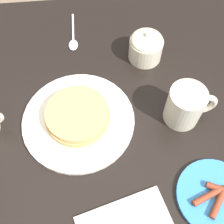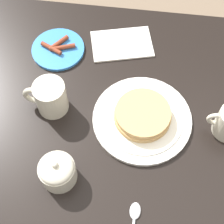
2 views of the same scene
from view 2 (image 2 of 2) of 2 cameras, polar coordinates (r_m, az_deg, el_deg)
name	(u,v)px [view 2 (image 2 of 2)]	position (r m, az deg, el deg)	size (l,w,h in m)	color
ground_plane	(124,197)	(1.67, 1.93, -13.96)	(8.00, 8.00, 0.00)	#7A6651
dining_table	(129,143)	(1.08, 2.93, -5.22)	(1.29, 0.90, 0.75)	black
pancake_plate	(142,117)	(0.96, 5.00, -0.84)	(0.28, 0.28, 0.05)	white
side_plate_bacon	(58,49)	(1.12, -9.01, 10.35)	(0.17, 0.17, 0.02)	#337AC6
coffee_mug	(49,97)	(0.96, -10.37, 2.47)	(0.12, 0.09, 0.10)	beige
sugar_bowl	(57,171)	(0.88, -9.14, -9.64)	(0.09, 0.09, 0.09)	beige
napkin	(122,44)	(1.12, 1.60, 11.25)	(0.22, 0.17, 0.01)	silver
spoon	(133,222)	(0.88, 3.59, -17.76)	(0.03, 0.15, 0.01)	silver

